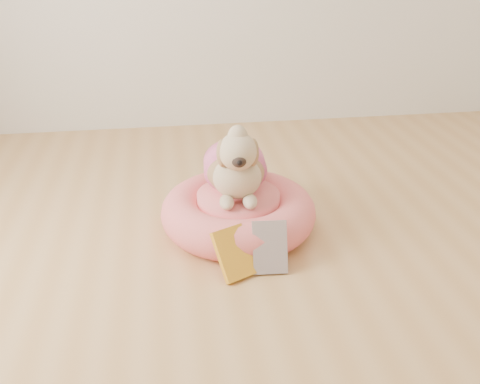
{
  "coord_description": "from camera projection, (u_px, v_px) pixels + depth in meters",
  "views": [
    {
      "loc": [
        -0.37,
        -1.28,
        1.2
      ],
      "look_at": [
        -0.07,
        0.74,
        0.21
      ],
      "focal_mm": 40.0,
      "sensor_mm": 36.0,
      "label": 1
    }
  ],
  "objects": [
    {
      "name": "dog",
      "position": [
        236.0,
        153.0,
        2.28
      ],
      "size": [
        0.37,
        0.51,
        0.35
      ],
      "primitive_type": null,
      "rotation": [
        0.0,
        0.0,
        -0.07
      ],
      "color": "brown",
      "rests_on": "pet_bed"
    },
    {
      "name": "book_white",
      "position": [
        270.0,
        247.0,
        2.08
      ],
      "size": [
        0.14,
        0.11,
        0.2
      ],
      "primitive_type": "cube",
      "rotation": [
        -0.43,
        0.0,
        -0.07
      ],
      "color": "white",
      "rests_on": "floor"
    },
    {
      "name": "book_yellow",
      "position": [
        234.0,
        253.0,
        2.06
      ],
      "size": [
        0.18,
        0.18,
        0.18
      ],
      "primitive_type": "cube",
      "rotation": [
        -0.62,
        0.0,
        0.44
      ],
      "color": "yellow",
      "rests_on": "floor"
    },
    {
      "name": "floor",
      "position": [
        294.0,
        348.0,
        1.72
      ],
      "size": [
        4.5,
        4.5,
        0.0
      ],
      "primitive_type": "plane",
      "color": "tan",
      "rests_on": "ground"
    },
    {
      "name": "pet_bed",
      "position": [
        238.0,
        212.0,
        2.37
      ],
      "size": [
        0.68,
        0.68,
        0.18
      ],
      "color": "#EB635C",
      "rests_on": "floor"
    }
  ]
}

